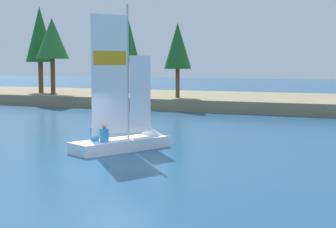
% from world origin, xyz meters
% --- Properties ---
extents(ground_plane, '(200.00, 200.00, 0.00)m').
position_xyz_m(ground_plane, '(0.00, 0.00, 0.00)').
color(ground_plane, navy).
extents(shore_bank, '(80.00, 12.49, 0.88)m').
position_xyz_m(shore_bank, '(0.00, 25.57, 0.44)').
color(shore_bank, '#897A56').
rests_on(shore_bank, ground).
extents(shoreline_tree_left, '(2.59, 2.59, 7.76)m').
position_xyz_m(shoreline_tree_left, '(-20.56, 23.26, 6.08)').
color(shoreline_tree_left, brown).
rests_on(shoreline_tree_left, shore_bank).
extents(shoreline_tree_midleft, '(2.79, 2.79, 6.51)m').
position_xyz_m(shoreline_tree_midleft, '(-17.93, 21.42, 5.61)').
color(shoreline_tree_midleft, brown).
rests_on(shoreline_tree_midleft, shore_bank).
extents(shoreline_tree_centre, '(2.36, 2.36, 7.38)m').
position_xyz_m(shoreline_tree_centre, '(-14.93, 29.53, 5.88)').
color(shoreline_tree_centre, brown).
rests_on(shoreline_tree_centre, shore_bank).
extents(shoreline_tree_midright, '(2.12, 2.12, 5.80)m').
position_xyz_m(shoreline_tree_midright, '(-6.42, 21.60, 4.86)').
color(shoreline_tree_midright, brown).
rests_on(shoreline_tree_midright, shore_bank).
extents(sailboat, '(3.18, 4.87, 6.36)m').
position_xyz_m(sailboat, '(-0.82, 2.90, 0.49)').
color(sailboat, white).
rests_on(sailboat, ground).
extents(channel_buoy, '(0.43, 0.43, 0.43)m').
position_xyz_m(channel_buoy, '(-4.55, 7.17, 0.21)').
color(channel_buoy, red).
rests_on(channel_buoy, ground).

